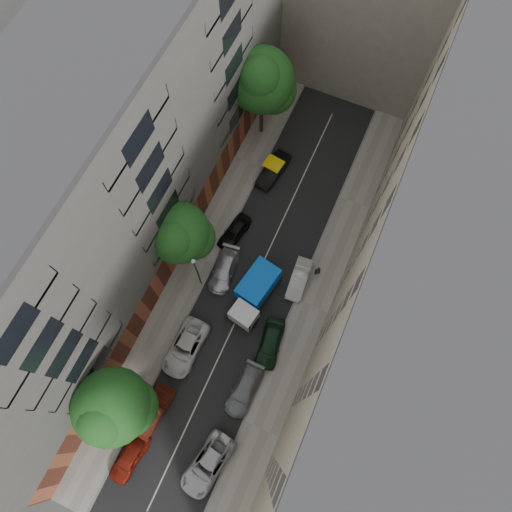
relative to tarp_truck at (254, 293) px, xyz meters
The scene contains 22 objects.
ground 2.09m from the tarp_truck, 113.53° to the left, with size 120.00×120.00×0.00m, color #4C4C49.
road_surface 2.08m from the tarp_truck, 113.53° to the left, with size 8.00×44.00×0.02m, color black.
sidewalk_left 6.40m from the tarp_truck, 167.27° to the left, with size 3.00×44.00×0.15m, color gray.
sidewalk_right 5.27m from the tarp_truck, 15.71° to the left, with size 3.00×44.00×0.15m, color gray.
building_left 14.48m from the tarp_truck, behind, with size 8.00×44.00×20.00m, color #4F4D4A.
building_right 13.53m from the tarp_truck, ahead, with size 8.00×44.00×20.00m, color #BDB093.
tarp_truck is the anchor object (origin of this frame).
car_left_0 16.03m from the tarp_truck, 102.61° to the right, with size 1.61×3.99×1.36m, color maroon.
car_left_1 12.48m from the tarp_truck, 105.83° to the right, with size 1.58×4.54×1.50m, color #4C180F.
car_left_2 7.30m from the tarp_truck, 117.90° to the right, with size 2.37×5.15×1.43m, color silver.
car_left_3 3.66m from the tarp_truck, 162.16° to the left, with size 1.85×4.54×1.32m, color #B7B7BC.
car_left_4 6.35m from the tarp_truck, 130.75° to the left, with size 1.58×3.92×1.33m, color black.
car_left_5 12.65m from the tarp_truck, 105.62° to the left, with size 1.54×4.42×1.46m, color black.
car_right_0 13.82m from the tarp_truck, 80.83° to the right, with size 2.34×5.07×1.41m, color #B6B6BB.
car_right_1 7.93m from the tarp_truck, 71.62° to the right, with size 1.86×4.58×1.33m, color slate.
car_right_2 4.40m from the tarp_truck, 47.92° to the right, with size 1.78×4.42×1.51m, color black.
car_right_3 4.30m from the tarp_truck, 44.79° to the left, with size 1.41×4.03×1.33m, color silver.
tree_near 14.21m from the tarp_truck, 111.95° to the right, with size 5.71×5.50×8.14m.
tree_mid 8.05m from the tarp_truck, behind, with size 5.34×5.07×8.18m.
tree_far 18.25m from the tarp_truck, 111.52° to the left, with size 5.95×5.77×10.26m.
lamp_post 5.39m from the tarp_truck, behind, with size 0.36×0.36×5.82m.
pedestrian 6.00m from the tarp_truck, 45.08° to the left, with size 0.58×0.38×1.58m, color black.
Camera 1 is at (5.14, -11.20, 38.77)m, focal length 32.00 mm.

